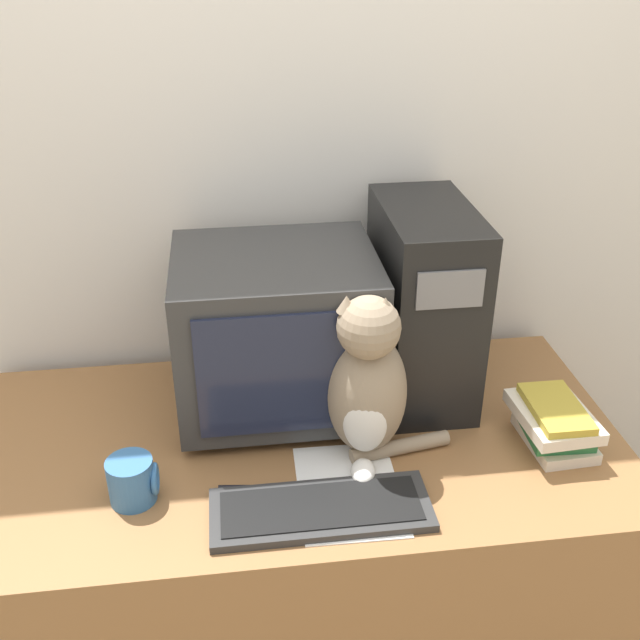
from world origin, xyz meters
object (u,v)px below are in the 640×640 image
mug (133,481)px  crt_monitor (277,332)px  pen (256,487)px  cat (368,385)px  book_stack (555,423)px  computer_tower (423,303)px  keyboard (321,510)px

mug → crt_monitor: bearing=42.9°
crt_monitor → pen: size_ratio=2.93×
cat → pen: cat is taller
cat → book_stack: size_ratio=1.84×
computer_tower → crt_monitor: bearing=-174.5°
crt_monitor → cat: cat is taller
cat → pen: 0.32m
computer_tower → keyboard: computer_tower is taller
keyboard → cat: size_ratio=1.12×
keyboard → mug: size_ratio=4.40×
cat → pen: size_ratio=2.52×
pen → mug: mug is taller
computer_tower → pen: size_ratio=3.04×
crt_monitor → cat: bearing=-48.3°
pen → mug: bearing=179.7°
mug → keyboard: bearing=-13.8°
cat → keyboard: bearing=-110.7°
cat → pen: (-0.25, -0.10, -0.17)m
crt_monitor → keyboard: 0.44m
computer_tower → cat: computer_tower is taller
computer_tower → book_stack: computer_tower is taller
computer_tower → mug: computer_tower is taller
mug → cat: bearing=11.2°
computer_tower → pen: 0.59m
cat → pen: bearing=-145.6°
keyboard → cat: cat is taller
keyboard → cat: bearing=56.5°
book_stack → pen: size_ratio=1.37×
computer_tower → book_stack: 0.41m
crt_monitor → cat: size_ratio=1.16×
crt_monitor → mug: 0.46m
crt_monitor → cat: (0.18, -0.20, -0.03)m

